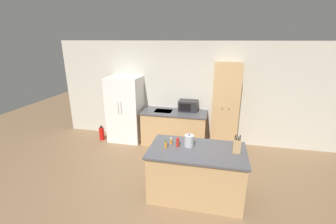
{
  "coord_description": "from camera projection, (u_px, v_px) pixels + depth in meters",
  "views": [
    {
      "loc": [
        0.64,
        -3.35,
        2.64
      ],
      "look_at": [
        -0.41,
        1.4,
        1.05
      ],
      "focal_mm": 24.0,
      "sensor_mm": 36.0,
      "label": 1
    }
  ],
  "objects": [
    {
      "name": "spice_bottle_short_red",
      "position": [
        166.0,
        144.0,
        3.76
      ],
      "size": [
        0.04,
        0.04,
        0.15
      ],
      "color": "orange",
      "rests_on": "kitchen_island"
    },
    {
      "name": "spice_bottle_amber_oil",
      "position": [
        171.0,
        141.0,
        3.91
      ],
      "size": [
        0.04,
        0.04,
        0.12
      ],
      "color": "orange",
      "rests_on": "kitchen_island"
    },
    {
      "name": "knife_block",
      "position": [
        237.0,
        146.0,
        3.6
      ],
      "size": [
        0.12,
        0.09,
        0.32
      ],
      "color": "tan",
      "rests_on": "kitchen_island"
    },
    {
      "name": "fire_extinguisher",
      "position": [
        102.0,
        133.0,
        6.13
      ],
      "size": [
        0.14,
        0.14,
        0.4
      ],
      "color": "red",
      "rests_on": "ground_plane"
    },
    {
      "name": "refrigerator",
      "position": [
        125.0,
        109.0,
        5.96
      ],
      "size": [
        0.86,
        0.71,
        1.72
      ],
      "color": "white",
      "rests_on": "ground_plane"
    },
    {
      "name": "kettle",
      "position": [
        189.0,
        141.0,
        3.82
      ],
      "size": [
        0.16,
        0.16,
        0.23
      ],
      "color": "#B2B5B7",
      "rests_on": "kitchen_island"
    },
    {
      "name": "microwave",
      "position": [
        188.0,
        106.0,
        5.71
      ],
      "size": [
        0.48,
        0.35,
        0.27
      ],
      "color": "#232326",
      "rests_on": "back_counter"
    },
    {
      "name": "spice_bottle_tall_dark",
      "position": [
        178.0,
        142.0,
        3.82
      ],
      "size": [
        0.06,
        0.06,
        0.16
      ],
      "color": "#B2281E",
      "rests_on": "kitchen_island"
    },
    {
      "name": "kitchen_island",
      "position": [
        196.0,
        172.0,
        3.87
      ],
      "size": [
        1.61,
        0.92,
        0.89
      ],
      "color": "tan",
      "rests_on": "ground_plane"
    },
    {
      "name": "ground_plane",
      "position": [
        173.0,
        192.0,
        4.06
      ],
      "size": [
        14.0,
        14.0,
        0.0
      ],
      "primitive_type": "plane",
      "color": "#846647"
    },
    {
      "name": "back_counter",
      "position": [
        174.0,
        128.0,
        5.82
      ],
      "size": [
        1.65,
        0.71,
        0.88
      ],
      "color": "tan",
      "rests_on": "ground_plane"
    },
    {
      "name": "pantry_cabinet",
      "position": [
        225.0,
        107.0,
        5.44
      ],
      "size": [
        0.62,
        0.56,
        2.12
      ],
      "color": "tan",
      "rests_on": "ground_plane"
    },
    {
      "name": "wall_back",
      "position": [
        191.0,
        93.0,
        5.82
      ],
      "size": [
        7.2,
        0.06,
        2.6
      ],
      "color": "beige",
      "rests_on": "ground_plane"
    }
  ]
}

